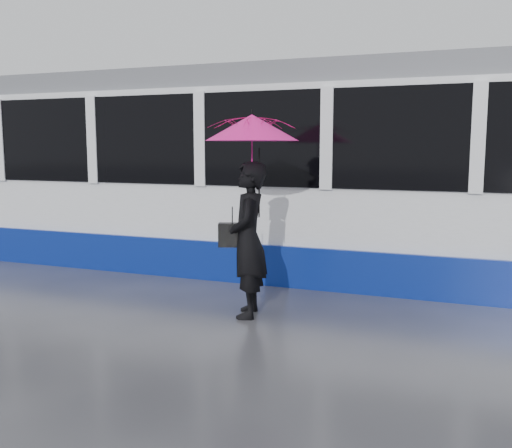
% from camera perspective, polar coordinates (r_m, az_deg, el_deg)
% --- Properties ---
extents(ground, '(90.00, 90.00, 0.00)m').
position_cam_1_polar(ground, '(7.22, 5.94, -9.11)').
color(ground, '#2F2F35').
rests_on(ground, ground).
extents(rails, '(34.00, 1.51, 0.02)m').
position_cam_1_polar(rails, '(9.58, 9.91, -4.91)').
color(rails, '#3F3D38').
rests_on(rails, ground).
extents(tram, '(26.00, 2.56, 3.35)m').
position_cam_1_polar(tram, '(9.31, 11.89, 4.80)').
color(tram, white).
rests_on(tram, ground).
extents(woman, '(0.64, 0.80, 1.91)m').
position_cam_1_polar(woman, '(6.98, -0.78, -1.59)').
color(woman, black).
rests_on(woman, ground).
extents(umbrella, '(1.41, 1.41, 1.29)m').
position_cam_1_polar(umbrella, '(6.87, -0.41, 7.80)').
color(umbrella, '#FF159D').
rests_on(umbrella, ground).
extents(handbag, '(0.37, 0.24, 0.48)m').
position_cam_1_polar(handbag, '(7.08, -2.38, -1.10)').
color(handbag, black).
rests_on(handbag, ground).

